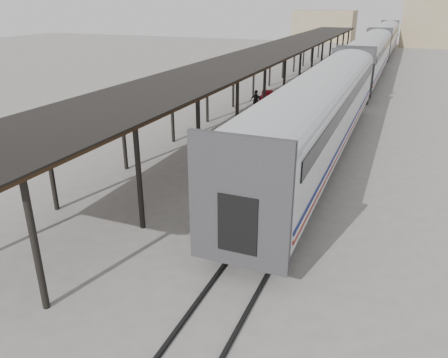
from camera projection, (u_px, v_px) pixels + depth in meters
ground at (198, 211)px, 17.70m from camera, size 160.00×160.00×0.00m
train at (368, 56)px, 44.48m from camera, size 3.45×76.01×4.01m
canopy at (280, 49)px, 37.91m from camera, size 4.90×64.30×4.15m
rails at (365, 81)px, 45.65m from camera, size 1.54×150.00×0.12m
building_left at (324, 26)px, 90.24m from camera, size 12.00×8.00×6.00m
baggage_cart at (224, 201)px, 17.09m from camera, size 1.26×2.40×0.86m
suitcase_stack at (225, 188)px, 17.28m from camera, size 1.25×1.26×0.46m
luggage_tug at (266, 99)px, 34.98m from camera, size 0.92×1.43×1.23m
porter at (219, 180)px, 16.07m from camera, size 0.51×0.72×1.88m
pedestrian at (256, 101)px, 32.97m from camera, size 1.06×0.60×1.70m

